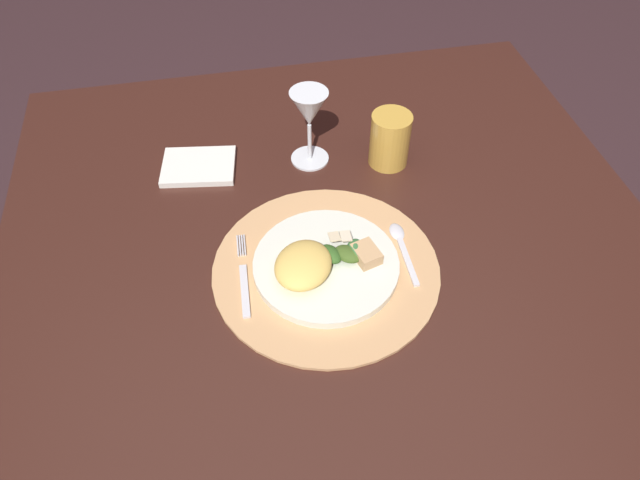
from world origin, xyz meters
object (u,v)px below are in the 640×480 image
at_px(dining_table, 330,279).
at_px(dinner_plate, 326,265).
at_px(napkin, 199,166).
at_px(fork, 244,279).
at_px(spoon, 401,243).
at_px(wine_glass, 311,112).
at_px(amber_tumbler, 390,140).

xyz_separation_m(dining_table, dinner_plate, (-0.03, -0.08, 0.15)).
bearing_deg(dinner_plate, napkin, 122.67).
bearing_deg(fork, spoon, 4.87).
relative_size(dinner_plate, fork, 1.40).
bearing_deg(wine_glass, napkin, 176.12).
bearing_deg(napkin, dining_table, -44.47).
bearing_deg(amber_tumbler, dining_table, -132.58).
distance_m(wine_glass, amber_tumbler, 0.16).
xyz_separation_m(dinner_plate, spoon, (0.14, 0.03, -0.00)).
height_order(dinner_plate, fork, dinner_plate).
distance_m(fork, amber_tumbler, 0.40).
bearing_deg(napkin, fork, -79.46).
height_order(fork, amber_tumbler, amber_tumbler).
height_order(dinner_plate, amber_tumbler, amber_tumbler).
distance_m(spoon, napkin, 0.43).
relative_size(dining_table, fork, 6.68).
bearing_deg(amber_tumbler, wine_glass, 166.21).
bearing_deg(dining_table, amber_tumbler, 47.42).
distance_m(spoon, wine_glass, 0.30).
relative_size(dinner_plate, amber_tumbler, 2.25).
bearing_deg(amber_tumbler, fork, -141.94).
relative_size(wine_glass, amber_tumbler, 1.45).
relative_size(napkin, amber_tumbler, 1.31).
distance_m(fork, wine_glass, 0.34).
distance_m(dinner_plate, wine_glass, 0.30).
xyz_separation_m(spoon, napkin, (-0.33, 0.27, -0.00)).
bearing_deg(wine_glass, amber_tumbler, -13.79).
height_order(dining_table, spoon, spoon).
distance_m(spoon, amber_tumbler, 0.23).
bearing_deg(napkin, dinner_plate, -57.33).
height_order(fork, spoon, spoon).
bearing_deg(napkin, amber_tumbler, -7.89).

